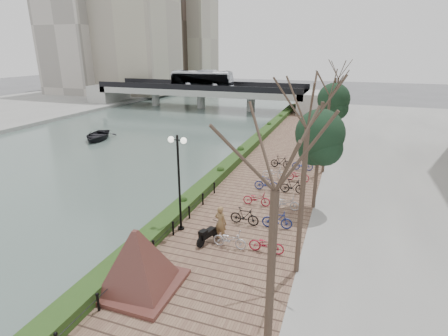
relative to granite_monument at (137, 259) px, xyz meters
The scene contains 14 objects.
ground 3.05m from the granite_monument, 148.10° to the left, with size 220.00×220.00×0.00m, color #59595B.
river_water 31.41m from the granite_monument, 123.01° to the left, with size 30.00×130.00×0.02m, color #475955.
promenade 18.96m from the granite_monument, 84.16° to the left, with size 8.00×75.00×0.50m, color brown.
hedge 21.37m from the granite_monument, 93.97° to the left, with size 1.10×56.00×0.60m, color #1F3B15.
chain_fence 3.50m from the granite_monument, 101.64° to the left, with size 0.10×14.10×0.70m.
granite_monument is the anchor object (origin of this frame).
lamppost 5.59m from the granite_monument, 96.56° to the left, with size 1.02×0.32×5.25m.
motorcycle 4.55m from the granite_monument, 72.55° to the left, with size 0.48×1.53×0.95m, color black, non-canonical shape.
pedestrian 5.13m from the granite_monument, 69.35° to the left, with size 0.67×0.44×1.83m, color brown.
bicycle_parking 11.13m from the granite_monument, 72.05° to the left, with size 2.40×14.69×1.00m.
street_trees 15.29m from the granite_monument, 67.04° to the left, with size 3.20×37.12×6.80m.
bridge 49.35m from the granite_monument, 110.19° to the left, with size 36.00×10.77×6.50m.
boat 28.88m from the granite_monument, 131.95° to the left, with size 3.42×4.79×0.99m, color black.
far_buildings 81.45m from the granite_monument, 123.06° to the left, with size 35.00×38.00×38.00m.
Camera 1 is at (9.40, -11.48, 9.79)m, focal length 28.00 mm.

